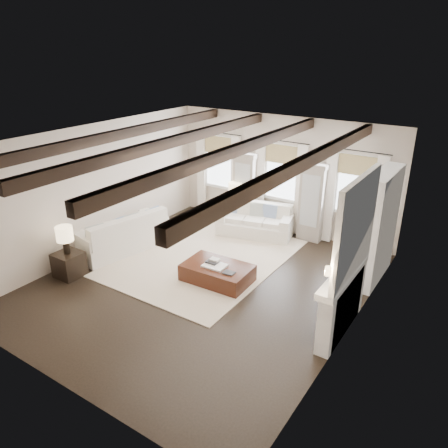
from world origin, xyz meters
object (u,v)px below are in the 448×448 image
Objects in this scene: side_table_front at (69,264)px; side_table_back at (235,215)px; sofa_left at (123,236)px; ottoman at (217,273)px; sofa_back at (256,222)px.

side_table_front is 4.89m from side_table_back.
sofa_left reaches higher than ottoman.
side_table_back is (1.55, 4.63, 0.03)m from side_table_front.
sofa_back is at bearing 50.11° from sofa_left.
sofa_back is 3.45× the size of side_table_back.
sofa_back is 3.60m from sofa_left.
sofa_left is 3.91× the size of side_table_back.
sofa_back reaches higher than side_table_front.
sofa_back reaches higher than side_table_back.
ottoman is 3.28m from side_table_back.
sofa_back is 1.45× the size of ottoman.
sofa_back is 2.80m from ottoman.
side_table_back is (-0.83, 0.23, -0.03)m from sofa_back.
side_table_back reaches higher than side_table_front.
ottoman is (2.88, 0.03, -0.21)m from sofa_left.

